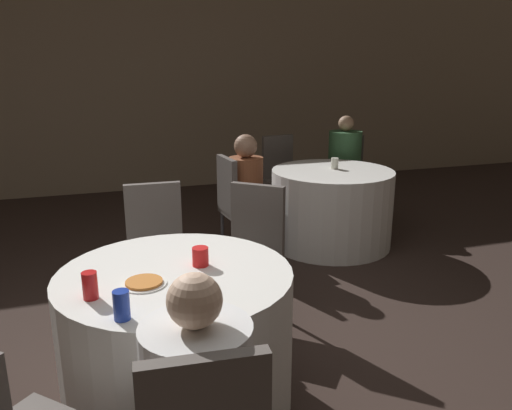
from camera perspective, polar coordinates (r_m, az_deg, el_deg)
The scene contains 16 objects.
ground_plane at distance 3.00m, azimuth -5.45°, elevation -19.46°, with size 16.00×16.00×0.00m, color #332621.
wall_back at distance 7.15m, azimuth -14.39°, elevation 12.69°, with size 16.00×0.06×2.80m.
table_near at distance 2.66m, azimuth -8.91°, elevation -15.01°, with size 1.16×1.16×0.75m.
table_far at distance 4.94m, azimuth 8.60°, elevation -0.30°, with size 1.17×1.17×0.75m.
chair_near_north at distance 3.48m, azimuth -11.35°, elevation -4.07°, with size 0.41×0.41×0.95m.
chair_near_northeast at distance 3.38m, azimuth -0.34°, elevation -4.34°, with size 0.56×0.56×0.95m.
chair_far_west at distance 4.44m, azimuth -2.32°, elevation 0.59°, with size 0.44×0.44×0.95m.
chair_far_northeast at distance 5.86m, azimuth 10.13°, elevation 4.08°, with size 0.56×0.56×0.95m.
chair_far_north at distance 5.71m, azimuth 2.86°, elevation 4.01°, with size 0.46×0.46×0.95m.
person_floral_shirt at distance 4.50m, azimuth -0.25°, elevation 0.93°, with size 0.49×0.33×1.14m.
person_green_jacket at distance 5.69m, azimuth 9.96°, elevation 4.26°, with size 0.48×0.50×1.18m.
pizza_plate_near at distance 2.38m, azimuth -12.67°, elevation -8.66°, with size 0.21×0.21×0.02m.
soda_can_blue at distance 2.08m, azimuth -15.12°, elevation -11.00°, with size 0.07×0.07×0.12m.
soda_can_red at distance 2.29m, azimuth -18.44°, elevation -8.72°, with size 0.07×0.07×0.12m.
cup_near at distance 2.53m, azimuth -6.38°, elevation -5.88°, with size 0.08×0.08×0.10m.
cup_far at distance 4.91m, azimuth 8.98°, elevation 4.73°, with size 0.07×0.07×0.11m.
Camera 1 is at (-0.50, -2.40, 1.72)m, focal length 35.00 mm.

